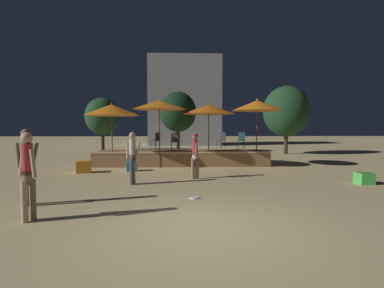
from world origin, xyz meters
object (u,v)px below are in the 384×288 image
at_px(person_0, 27,163).
at_px(bistro_chair_2, 175,140).
at_px(patio_umbrella_0, 209,109).
at_px(patio_umbrella_1, 112,110).
at_px(background_tree_2, 286,111).
at_px(patio_umbrella_3, 159,105).
at_px(person_1, 195,154).
at_px(frisbee_disc, 194,198).
at_px(cube_seat_2, 132,166).
at_px(bistro_chair_0, 157,139).
at_px(cube_seat_0, 84,167).
at_px(background_tree_0, 178,112).
at_px(patio_umbrella_2, 257,106).
at_px(person_2, 28,172).
at_px(bistro_chair_3, 222,139).
at_px(bistro_chair_1, 241,139).
at_px(person_3, 133,156).
at_px(background_tree_1, 102,116).
at_px(cube_seat_1, 364,178).

distance_m(person_0, bistro_chair_2, 8.35).
relative_size(patio_umbrella_0, patio_umbrella_1, 1.00).
distance_m(patio_umbrella_1, background_tree_2, 12.85).
bearing_deg(background_tree_2, patio_umbrella_3, -140.96).
relative_size(person_1, frisbee_disc, 6.52).
distance_m(cube_seat_2, person_1, 3.47).
height_order(bistro_chair_0, background_tree_2, background_tree_2).
distance_m(cube_seat_0, background_tree_0, 11.11).
xyz_separation_m(patio_umbrella_3, person_0, (-2.76, -6.85, -1.92)).
xyz_separation_m(cube_seat_0, background_tree_2, (11.68, 8.47, 2.82)).
height_order(patio_umbrella_2, person_2, patio_umbrella_2).
height_order(background_tree_0, background_tree_2, background_tree_2).
distance_m(cube_seat_2, frisbee_disc, 5.77).
relative_size(patio_umbrella_0, cube_seat_0, 4.47).
bearing_deg(bistro_chair_3, bistro_chair_1, 35.91).
xyz_separation_m(cube_seat_0, frisbee_disc, (4.44, -4.79, -0.22)).
height_order(person_2, bistro_chair_2, person_2).
xyz_separation_m(patio_umbrella_3, person_3, (-0.61, -4.22, -2.01)).
distance_m(cube_seat_0, bistro_chair_0, 4.57).
bearing_deg(bistro_chair_2, cube_seat_2, -134.13).
distance_m(frisbee_disc, background_tree_1, 18.28).
bearing_deg(bistro_chair_2, cube_seat_1, -37.92).
xyz_separation_m(patio_umbrella_0, bistro_chair_2, (-1.64, 0.66, -1.48)).
height_order(cube_seat_1, person_3, person_3).
height_order(cube_seat_1, background_tree_2, background_tree_2).
relative_size(cube_seat_0, frisbee_disc, 2.68).
distance_m(cube_seat_2, background_tree_1, 12.59).
distance_m(patio_umbrella_2, person_1, 5.20).
bearing_deg(person_3, cube_seat_0, -130.01).
height_order(patio_umbrella_2, bistro_chair_2, patio_umbrella_2).
bearing_deg(person_2, patio_umbrella_3, -164.18).
relative_size(person_2, background_tree_0, 0.39).
height_order(person_3, bistro_chair_2, person_3).
bearing_deg(cube_seat_2, frisbee_disc, -64.42).
xyz_separation_m(patio_umbrella_2, frisbee_disc, (-3.41, -6.64, -2.96)).
height_order(person_3, bistro_chair_0, person_3).
distance_m(person_1, background_tree_2, 12.55).
bearing_deg(background_tree_0, patio_umbrella_2, -64.26).
bearing_deg(patio_umbrella_2, bistro_chair_0, 162.41).
relative_size(cube_seat_1, cube_seat_2, 0.90).
distance_m(patio_umbrella_1, person_1, 5.29).
bearing_deg(person_3, bistro_chair_2, 172.75).
xyz_separation_m(patio_umbrella_0, patio_umbrella_1, (-4.59, -0.03, -0.04)).
distance_m(cube_seat_1, background_tree_2, 11.88).
bearing_deg(background_tree_1, background_tree_2, -14.18).
xyz_separation_m(person_2, person_3, (1.49, 3.90, -0.05)).
bearing_deg(bistro_chair_2, person_2, -106.51).
bearing_deg(bistro_chair_0, background_tree_1, -111.85).
bearing_deg(person_2, cube_seat_0, -141.14).
bearing_deg(bistro_chair_3, bistro_chair_0, -126.26).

